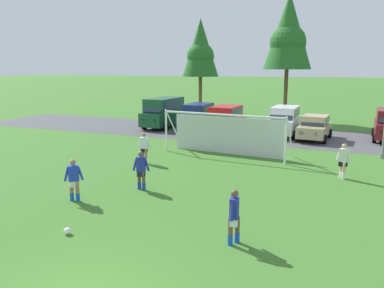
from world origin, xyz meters
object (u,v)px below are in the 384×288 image
at_px(parked_car_slot_left, 198,117).
at_px(player_midfield_center, 74,180).
at_px(soccer_goal, 227,133).
at_px(player_defender_far, 144,148).
at_px(parked_car_slot_center_left, 225,120).
at_px(parked_car_slot_center_right, 315,127).
at_px(soccer_ball, 67,231).
at_px(player_winger_left, 141,170).
at_px(player_trailing_back, 343,161).
at_px(player_striker_near, 234,217).
at_px(parked_car_slot_center, 284,121).
at_px(parked_car_slot_far_left, 164,112).

bearing_deg(parked_car_slot_left, player_midfield_center, -83.72).
height_order(soccer_goal, player_defender_far, soccer_goal).
relative_size(parked_car_slot_center_left, parked_car_slot_center_right, 1.08).
distance_m(soccer_ball, player_winger_left, 4.82).
relative_size(player_defender_far, player_winger_left, 1.00).
bearing_deg(player_trailing_back, player_striker_near, -107.95).
height_order(soccer_goal, parked_car_slot_left, soccer_goal).
height_order(player_striker_near, player_defender_far, same).
relative_size(player_defender_far, parked_car_slot_left, 0.35).
relative_size(player_trailing_back, parked_car_slot_center_right, 0.38).
relative_size(player_trailing_back, parked_car_slot_left, 0.35).
bearing_deg(parked_car_slot_center, player_midfield_center, -105.46).
bearing_deg(parked_car_slot_far_left, parked_car_slot_center_right, -4.11).
distance_m(player_midfield_center, parked_car_slot_center, 18.63).
relative_size(player_midfield_center, parked_car_slot_center_left, 0.35).
bearing_deg(player_striker_near, parked_car_slot_center, 95.11).
distance_m(soccer_ball, soccer_goal, 12.62).
height_order(soccer_goal, parked_car_slot_center_left, soccer_goal).
relative_size(parked_car_slot_far_left, parked_car_slot_left, 1.05).
distance_m(player_striker_near, player_winger_left, 6.07).
bearing_deg(soccer_ball, parked_car_slot_center_right, 74.31).
relative_size(player_striker_near, player_winger_left, 1.00).
height_order(player_trailing_back, parked_car_slot_center_right, parked_car_slot_center_right).
bearing_deg(parked_car_slot_far_left, soccer_ball, -71.19).
bearing_deg(parked_car_slot_center_right, player_defender_far, -126.10).
bearing_deg(parked_car_slot_center, parked_car_slot_center_left, -162.28).
bearing_deg(player_striker_near, parked_car_slot_far_left, 121.88).
bearing_deg(player_midfield_center, player_winger_left, 53.36).
xyz_separation_m(player_striker_near, player_defender_far, (-7.19, 7.48, 0.00)).
relative_size(soccer_goal, player_striker_near, 4.61).
bearing_deg(soccer_ball, parked_car_slot_center, 81.18).
bearing_deg(soccer_goal, parked_car_slot_center, 75.64).
height_order(player_winger_left, parked_car_slot_far_left, parked_car_slot_far_left).
distance_m(player_striker_near, parked_car_slot_left, 20.64).
height_order(soccer_goal, player_striker_near, soccer_goal).
bearing_deg(player_winger_left, soccer_ball, -88.38).
distance_m(player_trailing_back, parked_car_slot_center_left, 12.78).
xyz_separation_m(player_winger_left, player_trailing_back, (7.74, 4.98, 0.00)).
height_order(soccer_ball, player_defender_far, player_defender_far).
bearing_deg(player_striker_near, soccer_goal, 108.58).
bearing_deg(player_midfield_center, soccer_ball, -54.88).
bearing_deg(parked_car_slot_center_right, soccer_goal, -121.90).
distance_m(soccer_goal, parked_car_slot_center_left, 6.98).
bearing_deg(player_defender_far, parked_car_slot_center, 64.86).
bearing_deg(player_striker_near, player_defender_far, 133.87).
relative_size(player_winger_left, player_trailing_back, 1.00).
bearing_deg(parked_car_slot_far_left, player_winger_left, -66.45).
distance_m(player_winger_left, player_trailing_back, 9.21).
height_order(player_midfield_center, player_winger_left, same).
height_order(player_trailing_back, parked_car_slot_center, parked_car_slot_center).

